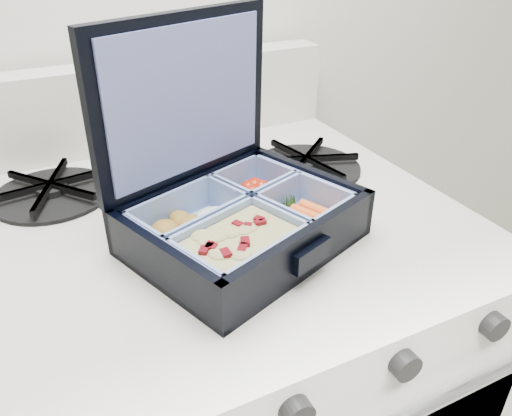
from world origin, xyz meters
TOP-DOWN VIEW (x-y plane):
  - bento_box at (0.22, 1.61)m, footprint 0.29×0.26m
  - burner_grate at (0.39, 1.74)m, footprint 0.21×0.21m
  - burner_grate_rear at (0.04, 1.82)m, footprint 0.18×0.18m
  - fork at (0.31, 1.75)m, footprint 0.13×0.13m

SIDE VIEW (x-z plane):
  - fork at x=0.31m, z-range 0.86..0.87m
  - burner_grate_rear at x=0.04m, z-range 0.86..0.88m
  - burner_grate at x=0.39m, z-range 0.86..0.89m
  - bento_box at x=0.22m, z-range 0.86..0.92m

